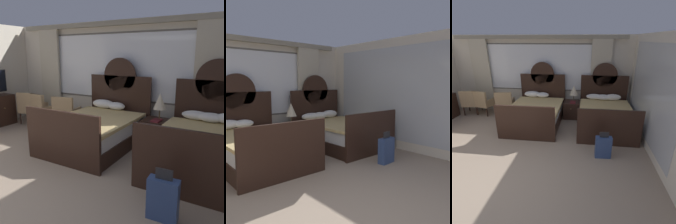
# 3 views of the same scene
# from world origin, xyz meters

# --- Properties ---
(wall_back_window) EXTENTS (6.48, 0.22, 2.70)m
(wall_back_window) POSITION_xyz_m (0.00, 4.06, 1.43)
(wall_back_window) COLOR beige
(wall_back_window) RESTS_ON ground_plane
(wall_right_mirror) EXTENTS (0.08, 4.66, 2.70)m
(wall_right_mirror) POSITION_xyz_m (3.27, 1.76, 1.35)
(wall_right_mirror) COLOR beige
(wall_right_mirror) RESTS_ON ground_plane
(bed_near_window) EXTENTS (1.59, 2.18, 1.83)m
(bed_near_window) POSITION_xyz_m (0.15, 2.84, 0.37)
(bed_near_window) COLOR black
(bed_near_window) RESTS_ON ground_plane
(bed_near_mirror) EXTENTS (1.59, 2.18, 1.83)m
(bed_near_mirror) POSITION_xyz_m (2.31, 2.85, 0.38)
(bed_near_mirror) COLOR black
(bed_near_mirror) RESTS_ON ground_plane
(nightstand_between_beds) EXTENTS (0.54, 0.56, 0.57)m
(nightstand_between_beds) POSITION_xyz_m (1.23, 3.45, 0.28)
(nightstand_between_beds) COLOR black
(nightstand_between_beds) RESTS_ON ground_plane
(table_lamp_on_nightstand) EXTENTS (0.27, 0.27, 0.56)m
(table_lamp_on_nightstand) POSITION_xyz_m (1.30, 3.47, 0.96)
(table_lamp_on_nightstand) COLOR brown
(table_lamp_on_nightstand) RESTS_ON nightstand_between_beds
(book_on_nightstand) EXTENTS (0.18, 0.26, 0.03)m
(book_on_nightstand) POSITION_xyz_m (1.28, 3.35, 0.58)
(book_on_nightstand) COLOR maroon
(book_on_nightstand) RESTS_ON nightstand_between_beds
(suitcase_on_floor) EXTENTS (0.37, 0.17, 0.64)m
(suitcase_on_floor) POSITION_xyz_m (2.15, 1.21, 0.26)
(suitcase_on_floor) COLOR navy
(suitcase_on_floor) RESTS_ON ground_plane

